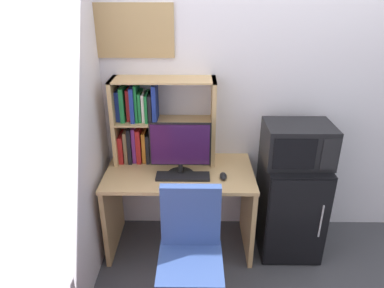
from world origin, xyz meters
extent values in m
cube|color=silver|center=(0.40, 0.02, 1.30)|extent=(6.40, 0.04, 2.60)
cube|color=tan|center=(-0.96, -0.32, 0.72)|extent=(1.18, 0.65, 0.03)
cube|color=tan|center=(-1.53, -0.32, 0.35)|extent=(0.04, 0.58, 0.70)
cube|color=tan|center=(-0.39, -0.32, 0.35)|extent=(0.04, 0.58, 0.70)
cube|color=tan|center=(-1.48, -0.13, 1.08)|extent=(0.03, 0.26, 0.70)
cube|color=tan|center=(-0.69, -0.13, 1.08)|extent=(0.03, 0.26, 0.70)
cube|color=tan|center=(-1.09, -0.13, 1.42)|extent=(0.82, 0.26, 0.01)
cube|color=tan|center=(-1.09, -0.13, 1.08)|extent=(0.76, 0.26, 0.01)
cube|color=#B21E1E|center=(-1.45, -0.12, 0.85)|extent=(0.04, 0.22, 0.23)
cube|color=brown|center=(-1.41, -0.12, 0.87)|extent=(0.03, 0.22, 0.28)
cube|color=black|center=(-1.37, -0.12, 0.88)|extent=(0.03, 0.22, 0.30)
cube|color=purple|center=(-1.34, -0.11, 0.88)|extent=(0.03, 0.19, 0.30)
cube|color=#B21E1E|center=(-1.30, -0.12, 0.88)|extent=(0.04, 0.21, 0.29)
cube|color=orange|center=(-1.26, -0.11, 0.86)|extent=(0.03, 0.19, 0.26)
cube|color=black|center=(-1.23, -0.12, 0.85)|extent=(0.03, 0.21, 0.24)
cube|color=black|center=(-1.20, -0.11, 0.87)|extent=(0.02, 0.20, 0.29)
cube|color=navy|center=(-1.45, -0.10, 1.21)|extent=(0.03, 0.16, 0.24)
cube|color=#197233|center=(-1.41, -0.11, 1.22)|extent=(0.03, 0.20, 0.27)
cube|color=#B21E1E|center=(-1.37, -0.10, 1.21)|extent=(0.03, 0.15, 0.25)
cube|color=navy|center=(-1.33, -0.12, 1.23)|extent=(0.03, 0.21, 0.28)
cube|color=#197233|center=(-1.30, -0.11, 1.24)|extent=(0.02, 0.19, 0.30)
cube|color=#197233|center=(-1.27, -0.11, 1.20)|extent=(0.02, 0.19, 0.23)
cube|color=silver|center=(-1.25, -0.11, 1.20)|extent=(0.02, 0.19, 0.22)
cube|color=#197233|center=(-1.22, -0.12, 1.20)|extent=(0.02, 0.21, 0.22)
cube|color=black|center=(-1.19, -0.11, 1.20)|extent=(0.03, 0.20, 0.22)
cube|color=navy|center=(-1.16, -0.12, 1.24)|extent=(0.03, 0.21, 0.30)
cylinder|color=black|center=(-0.95, -0.38, 0.74)|extent=(0.20, 0.20, 0.02)
cylinder|color=black|center=(-0.95, -0.38, 0.79)|extent=(0.04, 0.04, 0.08)
cube|color=black|center=(-0.95, -0.38, 0.99)|extent=(0.47, 0.01, 0.35)
cube|color=#33143D|center=(-0.95, -0.38, 0.99)|extent=(0.44, 0.02, 0.32)
cube|color=black|center=(-0.93, -0.43, 0.74)|extent=(0.41, 0.13, 0.02)
ellipsoid|color=black|center=(-0.62, -0.44, 0.75)|extent=(0.05, 0.11, 0.04)
cube|color=black|center=(-0.05, -0.32, 0.41)|extent=(0.48, 0.52, 0.81)
cube|color=black|center=(-0.05, -0.58, 0.41)|extent=(0.46, 0.01, 0.78)
cylinder|color=#B2B2B7|center=(0.12, -0.59, 0.45)|extent=(0.01, 0.01, 0.29)
cube|color=black|center=(-0.05, -0.32, 0.97)|extent=(0.51, 0.38, 0.31)
cube|color=black|center=(-0.12, -0.51, 0.97)|extent=(0.31, 0.01, 0.24)
cube|color=black|center=(0.13, -0.51, 0.97)|extent=(0.12, 0.01, 0.25)
cube|color=#334C8C|center=(-0.86, -1.08, 0.46)|extent=(0.41, 0.41, 0.07)
cube|color=#334C8C|center=(-0.86, -0.90, 0.72)|extent=(0.39, 0.06, 0.44)
cube|color=tan|center=(-1.37, -0.01, 1.77)|extent=(0.73, 0.02, 0.40)
camera|label=1|loc=(-0.83, -2.77, 2.07)|focal=32.68mm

